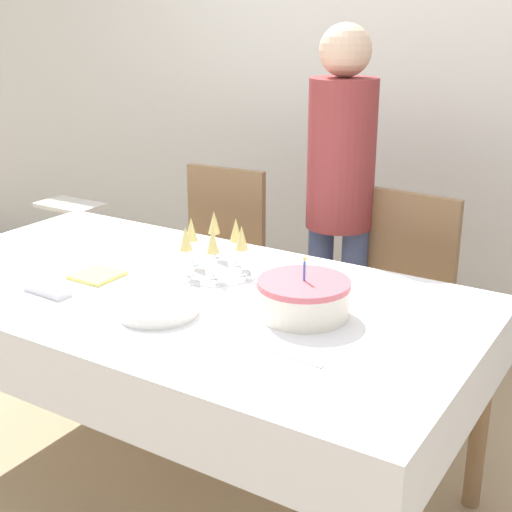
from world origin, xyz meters
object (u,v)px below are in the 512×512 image
object	(u,v)px
champagne_tray	(214,249)
plate_stack_main	(158,309)
dining_chair_far_right	(395,302)
birthday_cake	(304,298)
dining_chair_far_left	(215,263)
person_standing	(340,183)
high_chair	(84,242)

from	to	relation	value
champagne_tray	plate_stack_main	xyz separation A→B (m)	(0.08, -0.41, -0.06)
plate_stack_main	champagne_tray	bearing A→B (deg)	100.58
dining_chair_far_right	birthday_cake	world-z (taller)	birthday_cake
dining_chair_far_left	champagne_tray	distance (m)	0.84
plate_stack_main	dining_chair_far_right	bearing A→B (deg)	70.69
birthday_cake	plate_stack_main	xyz separation A→B (m)	(-0.38, -0.23, -0.04)
person_standing	high_chair	size ratio (longest dim) A/B	2.24
high_chair	dining_chair_far_left	bearing A→B (deg)	0.52
champagne_tray	high_chair	world-z (taller)	champagne_tray
person_standing	plate_stack_main	bearing A→B (deg)	-93.21
champagne_tray	person_standing	distance (m)	0.73
champagne_tray	dining_chair_far_left	bearing A→B (deg)	125.43
dining_chair_far_left	plate_stack_main	xyz separation A→B (m)	(0.53, -1.04, 0.27)
person_standing	dining_chair_far_right	bearing A→B (deg)	-14.46
dining_chair_far_right	person_standing	distance (m)	0.54
champagne_tray	plate_stack_main	distance (m)	0.42
birthday_cake	high_chair	world-z (taller)	birthday_cake
dining_chair_far_right	plate_stack_main	distance (m)	1.13
dining_chair_far_left	person_standing	size ratio (longest dim) A/B	0.60
dining_chair_far_left	high_chair	bearing A→B (deg)	-179.48
birthday_cake	champagne_tray	world-z (taller)	birthday_cake
person_standing	high_chair	xyz separation A→B (m)	(-1.43, -0.09, -0.48)
dining_chair_far_right	high_chair	xyz separation A→B (m)	(-1.73, -0.01, -0.04)
champagne_tray	high_chair	size ratio (longest dim) A/B	0.48
plate_stack_main	birthday_cake	bearing A→B (deg)	31.00
dining_chair_far_left	champagne_tray	xyz separation A→B (m)	(0.45, -0.63, 0.33)
plate_stack_main	person_standing	xyz separation A→B (m)	(0.06, 1.12, 0.17)
birthday_cake	high_chair	size ratio (longest dim) A/B	0.39
birthday_cake	high_chair	bearing A→B (deg)	155.16
plate_stack_main	high_chair	xyz separation A→B (m)	(-1.36, 1.03, -0.30)
champagne_tray	high_chair	xyz separation A→B (m)	(-1.29, 0.63, -0.37)
birthday_cake	plate_stack_main	world-z (taller)	birthday_cake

